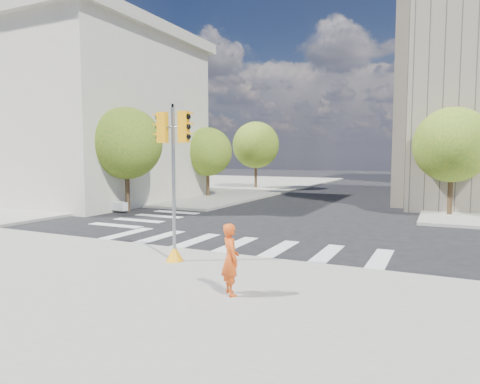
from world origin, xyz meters
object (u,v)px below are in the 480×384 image
object	(u,v)px
photographer	(231,259)
planter_wall	(93,204)
lamp_near	(460,138)
lamp_far	(455,143)
traffic_signal	(174,195)

from	to	relation	value
photographer	planter_wall	xyz separation A→B (m)	(-15.61, 11.45, -0.61)
planter_wall	lamp_near	bearing A→B (deg)	33.40
lamp_near	lamp_far	size ratio (longest dim) A/B	1.00
photographer	planter_wall	bearing A→B (deg)	9.72
lamp_near	photographer	bearing A→B (deg)	-103.84
photographer	traffic_signal	bearing A→B (deg)	10.80
lamp_near	lamp_far	distance (m)	14.00
lamp_near	planter_wall	xyz separation A→B (m)	(-21.00, -10.41, -4.18)
photographer	lamp_far	bearing A→B (deg)	-52.57
traffic_signal	planter_wall	size ratio (longest dim) A/B	0.82
lamp_far	planter_wall	world-z (taller)	lamp_far
lamp_far	photographer	distance (m)	36.44
lamp_far	lamp_near	bearing A→B (deg)	-90.00
lamp_near	photographer	xyz separation A→B (m)	(-5.39, -21.86, -3.57)
lamp_near	photographer	distance (m)	22.79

